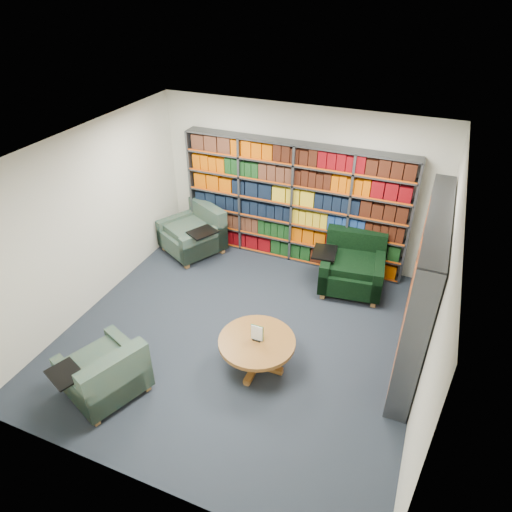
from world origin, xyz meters
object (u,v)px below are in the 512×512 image
at_px(chair_teal_left, 196,234).
at_px(chair_green_right, 352,266).
at_px(coffee_table, 257,346).
at_px(chair_teal_front, 107,376).

bearing_deg(chair_teal_left, chair_green_right, 0.28).
xyz_separation_m(chair_teal_left, coffee_table, (2.21, -2.37, 0.03)).
bearing_deg(chair_teal_left, coffee_table, -46.95).
bearing_deg(coffee_table, chair_green_right, 72.08).
xyz_separation_m(chair_teal_front, coffee_table, (1.56, 1.16, 0.06)).
xyz_separation_m(chair_green_right, chair_teal_front, (-2.33, -3.54, -0.04)).
height_order(chair_teal_front, coffee_table, chair_teal_front).
xyz_separation_m(chair_teal_left, chair_teal_front, (0.65, -3.53, -0.03)).
height_order(chair_green_right, coffee_table, chair_green_right).
height_order(chair_teal_left, coffee_table, chair_teal_left).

